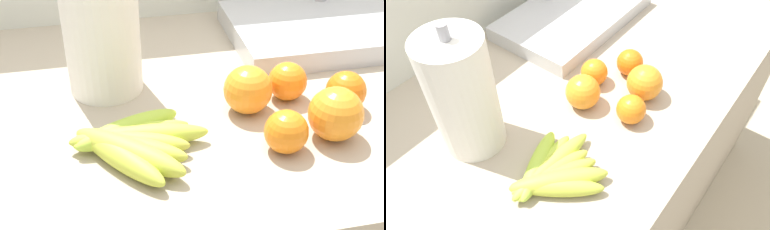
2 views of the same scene
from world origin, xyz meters
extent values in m
cube|color=#ADA08C|center=(0.00, 0.00, 0.47)|extent=(1.85, 0.67, 0.94)
cube|color=silver|center=(0.00, 0.36, 0.65)|extent=(2.25, 0.06, 1.30)
ellipsoid|color=#BBCC3F|center=(-0.28, -0.16, 0.95)|extent=(0.13, 0.16, 0.04)
ellipsoid|color=#BCC83F|center=(-0.26, -0.15, 0.96)|extent=(0.17, 0.16, 0.04)
ellipsoid|color=gold|center=(-0.26, -0.14, 0.95)|extent=(0.17, 0.11, 0.04)
ellipsoid|color=gold|center=(-0.26, -0.13, 0.95)|extent=(0.17, 0.08, 0.04)
ellipsoid|color=#B9CC3F|center=(-0.24, -0.12, 0.95)|extent=(0.21, 0.05, 0.04)
ellipsoid|color=#B2CD3F|center=(-0.25, -0.11, 0.95)|extent=(0.18, 0.05, 0.03)
ellipsoid|color=#AACE3F|center=(-0.26, -0.10, 0.95)|extent=(0.17, 0.10, 0.04)
sphere|color=orange|center=(-0.04, -0.17, 0.97)|extent=(0.07, 0.07, 0.07)
sphere|color=orange|center=(0.05, -0.15, 0.98)|extent=(0.08, 0.08, 0.08)
sphere|color=orange|center=(-0.06, -0.06, 0.98)|extent=(0.08, 0.08, 0.08)
sphere|color=orange|center=(0.02, -0.03, 0.97)|extent=(0.06, 0.06, 0.06)
sphere|color=orange|center=(0.10, -0.08, 0.97)|extent=(0.07, 0.07, 0.07)
cylinder|color=white|center=(-0.28, 0.06, 1.06)|extent=(0.13, 0.13, 0.26)
cylinder|color=gray|center=(-0.28, 0.06, 1.08)|extent=(0.02, 0.02, 0.29)
cube|color=#B7BABF|center=(0.19, 0.16, 0.96)|extent=(0.43, 0.26, 0.04)
camera|label=1|loc=(-0.30, -0.76, 1.44)|focal=50.78mm
camera|label=2|loc=(-0.55, -0.41, 1.56)|focal=35.33mm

